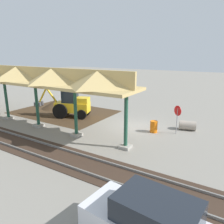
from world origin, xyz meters
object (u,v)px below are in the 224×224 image
object	(u,v)px
stop_sign	(177,114)
traffic_barrel	(154,127)
concrete_pipe	(187,125)
backhoe	(71,104)

from	to	relation	value
stop_sign	traffic_barrel	distance (m)	2.01
concrete_pipe	traffic_barrel	bearing A→B (deg)	42.51
backhoe	concrete_pipe	size ratio (longest dim) A/B	3.80
stop_sign	backhoe	world-z (taller)	backhoe
stop_sign	backhoe	distance (m)	9.87
backhoe	concrete_pipe	distance (m)	10.60
backhoe	concrete_pipe	bearing A→B (deg)	-168.82
concrete_pipe	traffic_barrel	xyz separation A→B (m)	(2.09, 1.92, 0.09)
concrete_pipe	stop_sign	bearing A→B (deg)	68.75
concrete_pipe	traffic_barrel	distance (m)	2.84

